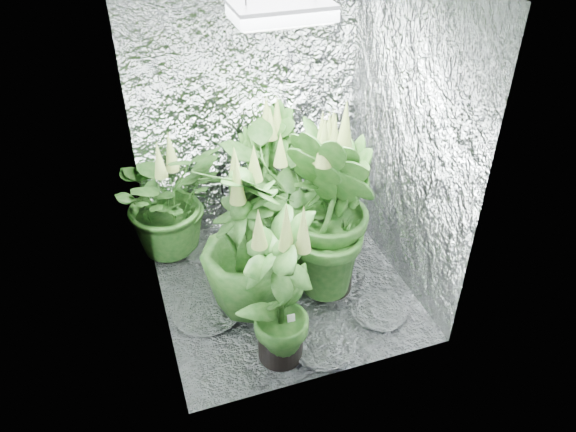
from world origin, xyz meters
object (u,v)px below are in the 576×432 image
at_px(plant_a, 167,199).
at_px(plant_c, 266,176).
at_px(grow_lamp, 281,11).
at_px(circulation_fan, 343,217).
at_px(plant_e, 297,206).
at_px(plant_d, 247,241).
at_px(plant_f, 280,291).
at_px(plant_g, 332,211).
at_px(plant_b, 320,192).

distance_m(plant_a, plant_c, 0.72).
bearing_deg(grow_lamp, circulation_fan, 35.09).
relative_size(plant_e, circulation_fan, 3.80).
bearing_deg(plant_d, plant_e, 33.36).
bearing_deg(plant_f, grow_lamp, 70.10).
bearing_deg(plant_c, plant_g, -74.51).
relative_size(plant_a, plant_c, 0.90).
bearing_deg(plant_e, plant_g, -64.65).
relative_size(plant_g, circulation_fan, 4.12).
bearing_deg(plant_g, plant_e, 115.35).
distance_m(plant_e, circulation_fan, 0.65).
height_order(plant_a, plant_g, plant_g).
height_order(plant_e, circulation_fan, plant_e).
distance_m(plant_a, plant_d, 0.84).
relative_size(plant_a, plant_e, 0.79).
bearing_deg(circulation_fan, plant_d, -133.39).
height_order(grow_lamp, plant_a, grow_lamp).
xyz_separation_m(plant_b, plant_f, (-0.58, -0.89, 0.03)).
xyz_separation_m(plant_e, plant_f, (-0.36, -0.74, 0.00)).
xyz_separation_m(plant_c, plant_d, (-0.35, -0.75, 0.04)).
bearing_deg(plant_c, plant_b, -47.72).
bearing_deg(plant_a, grow_lamp, -45.00).
xyz_separation_m(plant_a, plant_c, (0.72, 0.00, 0.04)).
height_order(grow_lamp, plant_b, grow_lamp).
xyz_separation_m(grow_lamp, plant_a, (-0.64, 0.64, -1.38)).
distance_m(plant_a, plant_e, 0.93).
distance_m(plant_c, plant_e, 0.48).
distance_m(plant_b, plant_g, 0.45).
xyz_separation_m(plant_b, circulation_fan, (0.24, 0.12, -0.35)).
bearing_deg(plant_f, plant_e, 63.79).
xyz_separation_m(plant_b, plant_d, (-0.64, -0.42, 0.04)).
height_order(grow_lamp, circulation_fan, grow_lamp).
bearing_deg(circulation_fan, plant_g, -106.64).
bearing_deg(plant_d, grow_lamp, 22.10).
relative_size(plant_a, circulation_fan, 3.00).
distance_m(plant_a, plant_g, 1.20).
distance_m(plant_b, plant_f, 1.06).
bearing_deg(plant_b, plant_a, 162.30).
distance_m(plant_a, plant_b, 1.07).
bearing_deg(plant_f, plant_a, 109.71).
bearing_deg(plant_c, circulation_fan, -20.87).
bearing_deg(plant_a, plant_e, -30.43).
distance_m(plant_g, circulation_fan, 0.79).
relative_size(plant_a, plant_b, 0.90).
xyz_separation_m(plant_f, circulation_fan, (0.83, 1.01, -0.38)).
distance_m(grow_lamp, circulation_fan, 1.85).
xyz_separation_m(plant_c, plant_f, (-0.29, -1.21, 0.03)).
relative_size(plant_b, circulation_fan, 3.34).
bearing_deg(plant_f, plant_g, 43.46).
bearing_deg(plant_d, plant_f, -82.91).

